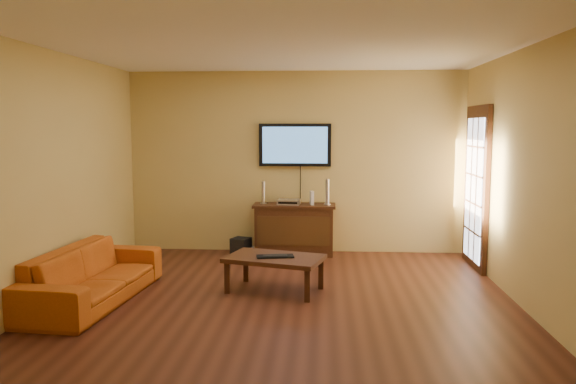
# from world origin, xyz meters

# --- Properties ---
(ground_plane) EXTENTS (5.00, 5.00, 0.00)m
(ground_plane) POSITION_xyz_m (0.00, 0.00, 0.00)
(ground_plane) COLOR #3A1A10
(ground_plane) RESTS_ON ground
(room_walls) EXTENTS (5.00, 5.00, 5.00)m
(room_walls) POSITION_xyz_m (0.00, 0.62, 1.69)
(room_walls) COLOR tan
(room_walls) RESTS_ON ground
(french_door) EXTENTS (0.07, 1.02, 2.22)m
(french_door) POSITION_xyz_m (2.46, 1.70, 1.05)
(french_door) COLOR black
(french_door) RESTS_ON ground
(media_console) EXTENTS (1.20, 0.46, 0.75)m
(media_console) POSITION_xyz_m (-0.01, 2.26, 0.38)
(media_console) COLOR black
(media_console) RESTS_ON ground
(television) EXTENTS (1.07, 0.08, 0.63)m
(television) POSITION_xyz_m (-0.01, 2.45, 1.61)
(television) COLOR black
(television) RESTS_ON ground
(coffee_table) EXTENTS (1.21, 0.91, 0.41)m
(coffee_table) POSITION_xyz_m (-0.13, 0.38, 0.35)
(coffee_table) COLOR black
(coffee_table) RESTS_ON ground
(sofa) EXTENTS (0.76, 2.04, 0.78)m
(sofa) POSITION_xyz_m (-2.06, -0.13, 0.39)
(sofa) COLOR #B24F13
(sofa) RESTS_ON ground
(speaker_left) EXTENTS (0.09, 0.09, 0.33)m
(speaker_left) POSITION_xyz_m (-0.47, 2.30, 0.90)
(speaker_left) COLOR silver
(speaker_left) RESTS_ON media_console
(speaker_right) EXTENTS (0.10, 0.10, 0.38)m
(speaker_right) POSITION_xyz_m (0.48, 2.25, 0.92)
(speaker_right) COLOR silver
(speaker_right) RESTS_ON media_console
(av_receiver) EXTENTS (0.35, 0.26, 0.07)m
(av_receiver) POSITION_xyz_m (-0.08, 2.25, 0.78)
(av_receiver) COLOR silver
(av_receiver) RESTS_ON media_console
(game_console) EXTENTS (0.07, 0.15, 0.20)m
(game_console) POSITION_xyz_m (0.25, 2.24, 0.85)
(game_console) COLOR white
(game_console) RESTS_ON media_console
(subwoofer) EXTENTS (0.31, 0.31, 0.24)m
(subwoofer) POSITION_xyz_m (-0.80, 2.22, 0.12)
(subwoofer) COLOR black
(subwoofer) RESTS_ON ground
(bottle) EXTENTS (0.07, 0.07, 0.21)m
(bottle) POSITION_xyz_m (-0.57, 1.81, 0.10)
(bottle) COLOR white
(bottle) RESTS_ON ground
(keyboard) EXTENTS (0.44, 0.23, 0.03)m
(keyboard) POSITION_xyz_m (-0.12, 0.34, 0.42)
(keyboard) COLOR black
(keyboard) RESTS_ON coffee_table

